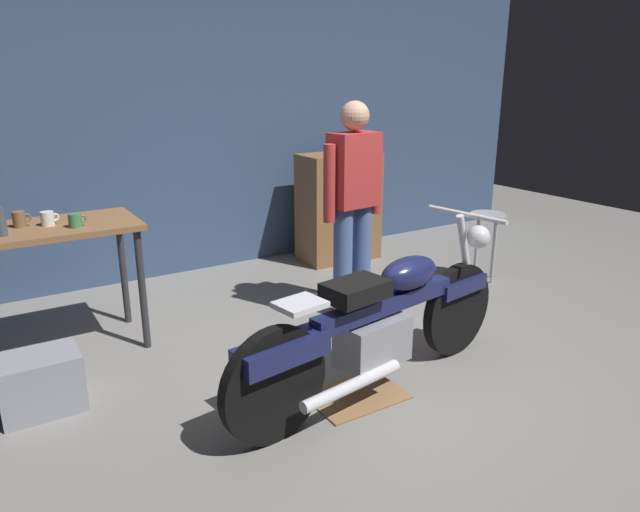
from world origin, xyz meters
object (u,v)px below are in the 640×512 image
at_px(mug_white_ceramic, 48,219).
at_px(shop_stool, 487,228).
at_px(wooden_dresser, 339,207).
at_px(mug_green_speckled, 75,220).
at_px(person_standing, 353,200).
at_px(bottle, 0,221).
at_px(motorcycle, 382,321).
at_px(mug_brown_stoneware, 19,219).
at_px(storage_bin, 41,383).

bearing_deg(mug_white_ceramic, shop_stool, -8.16).
distance_m(wooden_dresser, mug_green_speckled, 2.84).
bearing_deg(shop_stool, person_standing, 179.24).
xyz_separation_m(person_standing, bottle, (-2.38, 0.37, 0.07)).
height_order(motorcycle, mug_brown_stoneware, mug_brown_stoneware).
bearing_deg(mug_green_speckled, storage_bin, -122.39).
distance_m(wooden_dresser, mug_white_ceramic, 2.94).
relative_size(person_standing, shop_stool, 2.61).
xyz_separation_m(shop_stool, mug_white_ceramic, (-3.60, 0.52, 0.45)).
bearing_deg(mug_green_speckled, bottle, 178.77).
relative_size(person_standing, mug_green_speckled, 14.66).
xyz_separation_m(motorcycle, mug_white_ceramic, (-1.54, 1.59, 0.50)).
height_order(shop_stool, mug_white_ceramic, mug_white_ceramic).
bearing_deg(person_standing, storage_bin, -0.28).
xyz_separation_m(motorcycle, wooden_dresser, (1.27, 2.35, 0.10)).
xyz_separation_m(wooden_dresser, bottle, (-3.09, -0.89, 0.45)).
distance_m(motorcycle, mug_green_speckled, 2.08).
bearing_deg(bottle, mug_white_ceramic, 25.09).
xyz_separation_m(motorcycle, bottle, (-1.82, 1.46, 0.55)).
distance_m(mug_green_speckled, mug_white_ceramic, 0.20).
height_order(person_standing, mug_green_speckled, person_standing).
height_order(person_standing, bottle, person_standing).
height_order(person_standing, shop_stool, person_standing).
bearing_deg(bottle, shop_stool, -5.67).
bearing_deg(bottle, mug_green_speckled, -1.23).
bearing_deg(motorcycle, mug_white_ceramic, 125.19).
bearing_deg(motorcycle, wooden_dresser, 52.84).
relative_size(wooden_dresser, mug_brown_stoneware, 9.63).
relative_size(mug_white_ceramic, bottle, 0.48).
xyz_separation_m(mug_green_speckled, bottle, (-0.43, 0.01, 0.05)).
distance_m(shop_stool, wooden_dresser, 1.50).
distance_m(mug_brown_stoneware, mug_white_ceramic, 0.17).
xyz_separation_m(person_standing, wooden_dresser, (0.71, 1.26, -0.38)).
bearing_deg(mug_white_ceramic, wooden_dresser, 15.14).
distance_m(shop_stool, storage_bin, 3.86).
xyz_separation_m(motorcycle, storage_bin, (-1.78, 0.84, -0.28)).
bearing_deg(mug_brown_stoneware, storage_bin, -95.69).
bearing_deg(storage_bin, motorcycle, -25.34).
xyz_separation_m(storage_bin, mug_green_speckled, (0.39, 0.61, 0.78)).
distance_m(person_standing, storage_bin, 2.47).
height_order(mug_white_ceramic, bottle, bottle).
height_order(motorcycle, storage_bin, motorcycle).
height_order(storage_bin, mug_green_speckled, mug_green_speckled).
bearing_deg(storage_bin, person_standing, 6.17).
bearing_deg(mug_white_ceramic, person_standing, -13.30).
distance_m(shop_stool, mug_white_ceramic, 3.66).
height_order(motorcycle, mug_white_ceramic, motorcycle).
bearing_deg(storage_bin, wooden_dresser, 26.33).
height_order(mug_green_speckled, bottle, bottle).
distance_m(motorcycle, wooden_dresser, 2.68).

